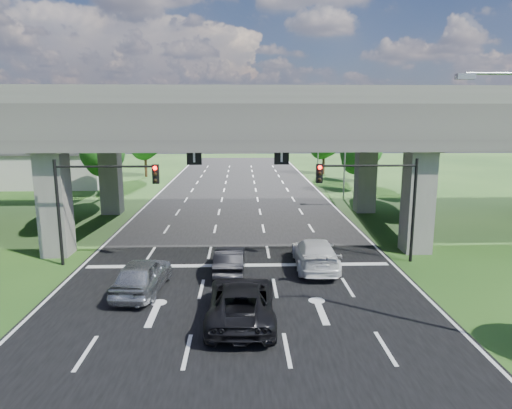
{
  "coord_description": "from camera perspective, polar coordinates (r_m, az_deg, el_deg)",
  "views": [
    {
      "loc": [
        0.2,
        -21.12,
        8.36
      ],
      "look_at": [
        1.11,
        7.41,
        2.76
      ],
      "focal_mm": 32.0,
      "sensor_mm": 36.0,
      "label": 1
    }
  ],
  "objects": [
    {
      "name": "tree_left_mid",
      "position": [
        57.88,
        -19.18,
        6.34
      ],
      "size": [
        3.91,
        3.9,
        6.76
      ],
      "color": "black",
      "rests_on": "ground"
    },
    {
      "name": "car_trailing",
      "position": [
        19.18,
        -1.83,
        -12.0
      ],
      "size": [
        2.81,
        5.89,
        1.62
      ],
      "primitive_type": "imported",
      "rotation": [
        0.0,
        0.0,
        3.12
      ],
      "color": "black",
      "rests_on": "road"
    },
    {
      "name": "streetlight_beyond",
      "position": [
        61.97,
        7.45,
        8.68
      ],
      "size": [
        3.38,
        0.25,
        10.0
      ],
      "color": "gray",
      "rests_on": "ground"
    },
    {
      "name": "car_white",
      "position": [
        25.59,
        7.4,
        -6.1
      ],
      "size": [
        2.41,
        5.62,
        1.61
      ],
      "primitive_type": "imported",
      "rotation": [
        0.0,
        0.0,
        3.11
      ],
      "color": "silver",
      "rests_on": "road"
    },
    {
      "name": "tree_left_far",
      "position": [
        64.56,
        -13.71,
        7.93
      ],
      "size": [
        4.8,
        4.8,
        8.32
      ],
      "color": "black",
      "rests_on": "ground"
    },
    {
      "name": "road",
      "position": [
        32.22,
        -2.12,
        -3.93
      ],
      "size": [
        18.0,
        120.0,
        0.03
      ],
      "primitive_type": "cube",
      "color": "black",
      "rests_on": "ground"
    },
    {
      "name": "car_silver",
      "position": [
        22.65,
        -14.03,
        -8.58
      ],
      "size": [
        2.4,
        5.04,
        1.67
      ],
      "primitive_type": "imported",
      "rotation": [
        0.0,
        0.0,
        3.05
      ],
      "color": "#A1A4A9",
      "rests_on": "road"
    },
    {
      "name": "car_dark",
      "position": [
        24.57,
        -3.29,
        -6.98
      ],
      "size": [
        1.64,
        4.38,
        1.43
      ],
      "primitive_type": "imported",
      "rotation": [
        0.0,
        0.0,
        3.11
      ],
      "color": "black",
      "rests_on": "road"
    },
    {
      "name": "tree_right_mid",
      "position": [
        59.43,
        13.74,
        6.74
      ],
      "size": [
        3.91,
        3.9,
        6.76
      ],
      "color": "black",
      "rests_on": "ground"
    },
    {
      "name": "warehouse",
      "position": [
        62.26,
        -26.77,
        4.05
      ],
      "size": [
        20.0,
        10.0,
        4.0
      ],
      "primitive_type": "cube",
      "color": "#9E9E99",
      "rests_on": "ground"
    },
    {
      "name": "tree_right_far",
      "position": [
        66.29,
        8.55,
        7.91
      ],
      "size": [
        4.5,
        4.5,
        7.8
      ],
      "color": "black",
      "rests_on": "ground"
    },
    {
      "name": "ground",
      "position": [
        22.72,
        -2.23,
        -10.51
      ],
      "size": [
        160.0,
        160.0,
        0.0
      ],
      "primitive_type": "plane",
      "color": "#1D4014",
      "rests_on": "ground"
    },
    {
      "name": "streetlight_far",
      "position": [
        46.26,
        10.63,
        7.79
      ],
      "size": [
        3.38,
        0.25,
        10.0
      ],
      "color": "gray",
      "rests_on": "ground"
    },
    {
      "name": "overpass",
      "position": [
        33.12,
        -2.2,
        10.33
      ],
      "size": [
        80.0,
        15.0,
        10.0
      ],
      "color": "#3A3735",
      "rests_on": "ground"
    },
    {
      "name": "signal_left",
      "position": [
        26.64,
        -19.33,
        1.45
      ],
      "size": [
        5.76,
        0.54,
        6.0
      ],
      "color": "black",
      "rests_on": "ground"
    },
    {
      "name": "tree_right_near",
      "position": [
        50.92,
        12.88,
        6.47
      ],
      "size": [
        4.2,
        4.2,
        7.28
      ],
      "color": "black",
      "rests_on": "ground"
    },
    {
      "name": "signal_right",
      "position": [
        26.53,
        14.91,
        1.67
      ],
      "size": [
        5.76,
        0.54,
        6.0
      ],
      "color": "black",
      "rests_on": "ground"
    },
    {
      "name": "tree_left_near",
      "position": [
        49.33,
        -18.61,
        6.4
      ],
      "size": [
        4.5,
        4.5,
        7.8
      ],
      "color": "black",
      "rests_on": "ground"
    }
  ]
}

